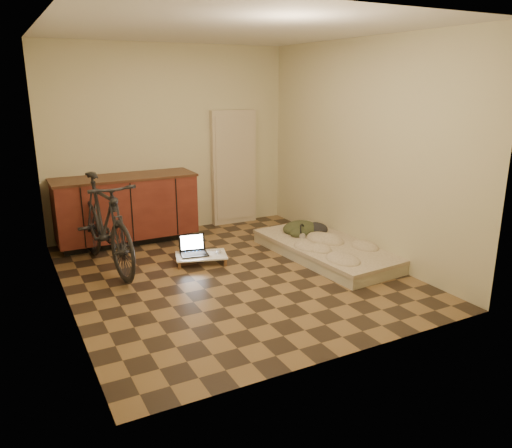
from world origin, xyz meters
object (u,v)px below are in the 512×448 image
lap_desk (201,256)px  laptop (193,250)px  futon (327,250)px  bicycle (104,218)px

lap_desk → laptop: size_ratio=1.89×
laptop → futon: bearing=-11.2°
bicycle → lap_desk: 1.20m
lap_desk → laptop: bearing=144.7°
lap_desk → laptop: laptop is taller
laptop → lap_desk: bearing=-41.5°
bicycle → futon: size_ratio=0.91×
futon → lap_desk: size_ratio=2.97×
futon → laptop: bearing=154.4°
bicycle → lap_desk: bicycle is taller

